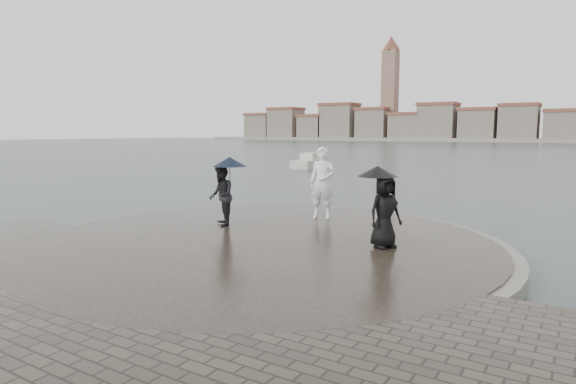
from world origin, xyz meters
The scene contains 8 objects.
ground centered at (0.00, 0.00, 0.00)m, with size 400.00×400.00×0.00m, color #2B3835.
kerb_ring centered at (0.00, 3.50, 0.16)m, with size 12.50×12.50×0.32m, color gray.
quay_tip centered at (0.00, 3.50, 0.18)m, with size 11.90×11.90×0.36m, color #2D261E.
statue centered at (-0.11, 7.05, 1.51)m, with size 0.84×0.55×2.29m, color white.
visitor_left centered at (-1.98, 4.36, 1.47)m, with size 1.31×1.16×2.04m.
visitor_right centered at (2.98, 4.31, 1.46)m, with size 1.21×1.11×1.95m.
far_skyline centered at (-6.29, 160.71, 5.61)m, with size 260.00×20.00×37.00m.
boats centered at (4.46, 36.04, 0.38)m, with size 40.82×14.98×1.50m.
Camera 1 is at (7.08, -6.53, 3.11)m, focal length 30.00 mm.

